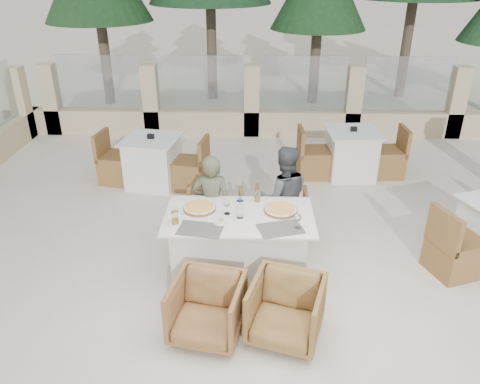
{
  "coord_description": "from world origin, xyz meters",
  "views": [
    {
      "loc": [
        0.02,
        -4.26,
        3.24
      ],
      "look_at": [
        -0.11,
        0.39,
        0.9
      ],
      "focal_mm": 35.0,
      "sensor_mm": 36.0,
      "label": 1
    }
  ],
  "objects_px": {
    "beer_glass_left": "(175,217)",
    "bg_table_b": "(351,154)",
    "bg_table_a": "(153,162)",
    "armchair_near_right": "(286,310)",
    "dining_table": "(239,246)",
    "wine_glass_corner": "(298,220)",
    "armchair_near_left": "(207,309)",
    "beer_glass_right": "(258,196)",
    "water_bottle": "(240,208)",
    "wine_glass_centre": "(227,206)",
    "pizza_left": "(200,208)",
    "armchair_far_left": "(216,220)",
    "diner_left": "(212,205)",
    "olive_dish": "(221,221)",
    "pizza_right": "(281,210)",
    "armchair_far_right": "(281,216)",
    "diner_right": "(283,198)"
  },
  "relations": [
    {
      "from": "water_bottle",
      "to": "bg_table_a",
      "type": "height_order",
      "value": "water_bottle"
    },
    {
      "from": "pizza_right",
      "to": "diner_left",
      "type": "bearing_deg",
      "value": 154.67
    },
    {
      "from": "dining_table",
      "to": "beer_glass_left",
      "type": "bearing_deg",
      "value": -164.37
    },
    {
      "from": "wine_glass_corner",
      "to": "diner_left",
      "type": "distance_m",
      "value": 1.21
    },
    {
      "from": "bg_table_a",
      "to": "armchair_near_right",
      "type": "bearing_deg",
      "value": -51.13
    },
    {
      "from": "water_bottle",
      "to": "armchair_near_right",
      "type": "relative_size",
      "value": 0.36
    },
    {
      "from": "pizza_right",
      "to": "wine_glass_corner",
      "type": "height_order",
      "value": "wine_glass_corner"
    },
    {
      "from": "bg_table_a",
      "to": "armchair_near_left",
      "type": "bearing_deg",
      "value": -61.72
    },
    {
      "from": "beer_glass_right",
      "to": "water_bottle",
      "type": "bearing_deg",
      "value": -116.5
    },
    {
      "from": "armchair_far_right",
      "to": "armchair_near_left",
      "type": "height_order",
      "value": "armchair_far_right"
    },
    {
      "from": "armchair_far_right",
      "to": "beer_glass_left",
      "type": "bearing_deg",
      "value": 42.7
    },
    {
      "from": "wine_glass_centre",
      "to": "wine_glass_corner",
      "type": "relative_size",
      "value": 1.0
    },
    {
      "from": "wine_glass_corner",
      "to": "armchair_near_left",
      "type": "distance_m",
      "value": 1.26
    },
    {
      "from": "dining_table",
      "to": "wine_glass_corner",
      "type": "relative_size",
      "value": 8.7
    },
    {
      "from": "dining_table",
      "to": "wine_glass_centre",
      "type": "relative_size",
      "value": 8.7
    },
    {
      "from": "armchair_near_right",
      "to": "water_bottle",
      "type": "bearing_deg",
      "value": 133.35
    },
    {
      "from": "pizza_left",
      "to": "armchair_near_right",
      "type": "bearing_deg",
      "value": -49.76
    },
    {
      "from": "water_bottle",
      "to": "olive_dish",
      "type": "bearing_deg",
      "value": -149.95
    },
    {
      "from": "beer_glass_left",
      "to": "armchair_far_left",
      "type": "relative_size",
      "value": 0.19
    },
    {
      "from": "armchair_far_left",
      "to": "dining_table",
      "type": "bearing_deg",
      "value": 109.49
    },
    {
      "from": "beer_glass_left",
      "to": "diner_right",
      "type": "bearing_deg",
      "value": 35.3
    },
    {
      "from": "pizza_right",
      "to": "armchair_far_left",
      "type": "distance_m",
      "value": 1.04
    },
    {
      "from": "armchair_near_right",
      "to": "diner_left",
      "type": "distance_m",
      "value": 1.66
    },
    {
      "from": "pizza_left",
      "to": "armchair_near_left",
      "type": "relative_size",
      "value": 0.53
    },
    {
      "from": "beer_glass_left",
      "to": "armchair_far_right",
      "type": "distance_m",
      "value": 1.61
    },
    {
      "from": "beer_glass_right",
      "to": "bg_table_b",
      "type": "bearing_deg",
      "value": 57.67
    },
    {
      "from": "dining_table",
      "to": "armchair_far_left",
      "type": "height_order",
      "value": "dining_table"
    },
    {
      "from": "dining_table",
      "to": "pizza_right",
      "type": "xyz_separation_m",
      "value": [
        0.45,
        0.1,
        0.41
      ]
    },
    {
      "from": "armchair_near_right",
      "to": "bg_table_a",
      "type": "bearing_deg",
      "value": 136.54
    },
    {
      "from": "water_bottle",
      "to": "bg_table_a",
      "type": "distance_m",
      "value": 2.82
    },
    {
      "from": "dining_table",
      "to": "pizza_left",
      "type": "distance_m",
      "value": 0.61
    },
    {
      "from": "water_bottle",
      "to": "wine_glass_centre",
      "type": "bearing_deg",
      "value": 151.65
    },
    {
      "from": "pizza_left",
      "to": "olive_dish",
      "type": "height_order",
      "value": "pizza_left"
    },
    {
      "from": "pizza_left",
      "to": "armchair_near_left",
      "type": "distance_m",
      "value": 1.18
    },
    {
      "from": "water_bottle",
      "to": "beer_glass_left",
      "type": "xyz_separation_m",
      "value": [
        -0.67,
        -0.14,
        -0.05
      ]
    },
    {
      "from": "dining_table",
      "to": "beer_glass_left",
      "type": "xyz_separation_m",
      "value": [
        -0.66,
        -0.18,
        0.46
      ]
    },
    {
      "from": "armchair_far_right",
      "to": "bg_table_a",
      "type": "relative_size",
      "value": 0.42
    },
    {
      "from": "pizza_right",
      "to": "beer_glass_right",
      "type": "height_order",
      "value": "beer_glass_right"
    },
    {
      "from": "wine_glass_corner",
      "to": "armchair_near_right",
      "type": "relative_size",
      "value": 0.28
    },
    {
      "from": "pizza_left",
      "to": "armchair_far_left",
      "type": "height_order",
      "value": "pizza_left"
    },
    {
      "from": "armchair_near_left",
      "to": "bg_table_a",
      "type": "xyz_separation_m",
      "value": [
        -1.14,
        3.28,
        0.08
      ]
    },
    {
      "from": "water_bottle",
      "to": "armchair_near_right",
      "type": "height_order",
      "value": "water_bottle"
    },
    {
      "from": "beer_glass_right",
      "to": "diner_left",
      "type": "bearing_deg",
      "value": 164.98
    },
    {
      "from": "armchair_far_left",
      "to": "bg_table_a",
      "type": "distance_m",
      "value": 2.03
    },
    {
      "from": "olive_dish",
      "to": "armchair_near_left",
      "type": "distance_m",
      "value": 0.93
    },
    {
      "from": "armchair_near_right",
      "to": "diner_left",
      "type": "xyz_separation_m",
      "value": [
        -0.8,
        1.42,
        0.33
      ]
    },
    {
      "from": "wine_glass_corner",
      "to": "olive_dish",
      "type": "relative_size",
      "value": 1.67
    },
    {
      "from": "pizza_left",
      "to": "diner_right",
      "type": "height_order",
      "value": "diner_right"
    },
    {
      "from": "beer_glass_left",
      "to": "bg_table_b",
      "type": "bearing_deg",
      "value": 50.9
    },
    {
      "from": "dining_table",
      "to": "wine_glass_centre",
      "type": "xyz_separation_m",
      "value": [
        -0.13,
        0.03,
        0.48
      ]
    }
  ]
}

